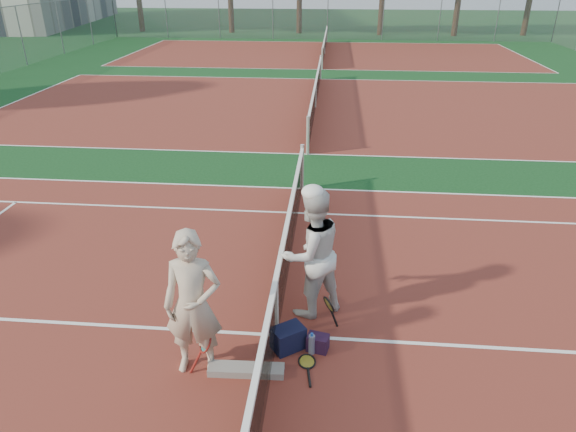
{
  "coord_description": "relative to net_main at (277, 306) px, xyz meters",
  "views": [
    {
      "loc": [
        0.69,
        -5.87,
        4.78
      ],
      "look_at": [
        0.0,
        1.8,
        1.05
      ],
      "focal_mm": 32.0,
      "sensor_mm": 36.0,
      "label": 1
    }
  ],
  "objects": [
    {
      "name": "player_a",
      "position": [
        -0.96,
        -0.74,
        0.5
      ],
      "size": [
        0.75,
        0.51,
        2.02
      ],
      "primitive_type": "imported",
      "rotation": [
        0.0,
        0.0,
        0.04
      ],
      "color": "#C1AD95",
      "rests_on": "ground"
    },
    {
      "name": "court_main",
      "position": [
        0.0,
        0.0,
        -0.51
      ],
      "size": [
        23.77,
        10.97,
        0.01
      ],
      "primitive_type": "cube",
      "color": "maroon",
      "rests_on": "ground"
    },
    {
      "name": "court_far_a",
      "position": [
        0.0,
        13.5,
        -0.51
      ],
      "size": [
        23.77,
        10.97,
        0.01
      ],
      "primitive_type": "cube",
      "color": "maroon",
      "rests_on": "ground"
    },
    {
      "name": "ground",
      "position": [
        0.0,
        0.0,
        -0.51
      ],
      "size": [
        130.0,
        130.0,
        0.0
      ],
      "primitive_type": "plane",
      "color": "#0F3816",
      "rests_on": "ground"
    },
    {
      "name": "net_cover_canvas",
      "position": [
        -0.32,
        -0.79,
        -0.46
      ],
      "size": [
        1.0,
        0.26,
        0.1
      ],
      "primitive_type": "cube",
      "rotation": [
        0.0,
        0.0,
        0.03
      ],
      "color": "slate",
      "rests_on": "ground"
    },
    {
      "name": "water_bottle",
      "position": [
        0.52,
        -0.33,
        -0.36
      ],
      "size": [
        0.09,
        0.09,
        0.3
      ],
      "primitive_type": "cylinder",
      "color": "silver",
      "rests_on": "ground"
    },
    {
      "name": "racket_red",
      "position": [
        -0.84,
        -0.74,
        -0.24
      ],
      "size": [
        0.41,
        0.39,
        0.54
      ],
      "primitive_type": null,
      "rotation": [
        0.0,
        0.0,
        0.52
      ],
      "color": "maroon",
      "rests_on": "ground"
    },
    {
      "name": "sports_bag_purple",
      "position": [
        0.6,
        -0.25,
        -0.39
      ],
      "size": [
        0.33,
        0.26,
        0.24
      ],
      "primitive_type": "cube",
      "rotation": [
        0.0,
        0.0,
        -0.23
      ],
      "color": "black",
      "rests_on": "ground"
    },
    {
      "name": "racket_black_held",
      "position": [
        0.73,
        0.2,
        -0.22
      ],
      "size": [
        0.35,
        0.36,
        0.57
      ],
      "primitive_type": null,
      "rotation": [
        0.0,
        0.0,
        3.72
      ],
      "color": "black",
      "rests_on": "ground"
    },
    {
      "name": "fence_back",
      "position": [
        0.0,
        34.0,
        0.99
      ],
      "size": [
        32.0,
        0.06,
        3.0
      ],
      "primitive_type": null,
      "color": "slate",
      "rests_on": "ground"
    },
    {
      "name": "court_far_b",
      "position": [
        0.0,
        27.0,
        -0.51
      ],
      "size": [
        23.77,
        10.97,
        0.01
      ],
      "primitive_type": "cube",
      "color": "maroon",
      "rests_on": "ground"
    },
    {
      "name": "net_far_b",
      "position": [
        0.0,
        27.0,
        0.0
      ],
      "size": [
        0.1,
        10.98,
        1.02
      ],
      "primitive_type": null,
      "color": "black",
      "rests_on": "ground"
    },
    {
      "name": "player_b",
      "position": [
        0.45,
        0.66,
        0.5
      ],
      "size": [
        1.25,
        1.2,
        2.03
      ],
      "primitive_type": "imported",
      "rotation": [
        0.0,
        0.0,
        3.76
      ],
      "color": "silver",
      "rests_on": "ground"
    },
    {
      "name": "sports_bag_navy",
      "position": [
        0.19,
        -0.25,
        -0.34
      ],
      "size": [
        0.52,
        0.49,
        0.34
      ],
      "primitive_type": "cube",
      "rotation": [
        0.0,
        0.0,
        0.63
      ],
      "color": "black",
      "rests_on": "ground"
    },
    {
      "name": "racket_spare",
      "position": [
        0.46,
        -0.52,
        -0.49
      ],
      "size": [
        0.36,
        0.63,
        0.03
      ],
      "primitive_type": null,
      "rotation": [
        0.0,
        0.0,
        1.72
      ],
      "color": "black",
      "rests_on": "ground"
    },
    {
      "name": "net_far_a",
      "position": [
        0.0,
        13.5,
        0.0
      ],
      "size": [
        0.1,
        10.98,
        1.02
      ],
      "primitive_type": null,
      "color": "black",
      "rests_on": "ground"
    },
    {
      "name": "net_main",
      "position": [
        0.0,
        0.0,
        0.0
      ],
      "size": [
        0.1,
        10.98,
        1.02
      ],
      "primitive_type": null,
      "color": "black",
      "rests_on": "ground"
    }
  ]
}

